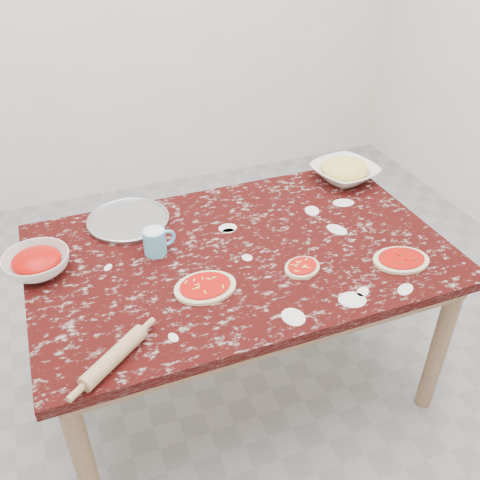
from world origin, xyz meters
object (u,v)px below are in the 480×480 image
pizza_tray (128,221)px  cheese_bowl (344,173)px  worktable (240,267)px  sauce_bowl (37,264)px  rolling_pin (114,357)px  flour_mug (156,241)px

pizza_tray → cheese_bowl: 1.04m
worktable → sauce_bowl: sauce_bowl is taller
pizza_tray → rolling_pin: rolling_pin is taller
pizza_tray → rolling_pin: bearing=-104.4°
pizza_tray → flour_mug: size_ratio=2.56×
sauce_bowl → flour_mug: (0.43, -0.04, 0.02)m
worktable → cheese_bowl: bearing=28.1°
sauce_bowl → rolling_pin: size_ratio=0.94×
worktable → sauce_bowl: 0.76m
cheese_bowl → rolling_pin: bearing=-148.4°
pizza_tray → sauce_bowl: 0.43m
worktable → flour_mug: size_ratio=12.21×
pizza_tray → sauce_bowl: (-0.38, -0.22, 0.03)m
flour_mug → cheese_bowl: bearing=14.4°
worktable → pizza_tray: bearing=135.2°
worktable → cheese_bowl: (0.67, 0.36, 0.12)m
sauce_bowl → cheese_bowl: sauce_bowl is taller
flour_mug → pizza_tray: bearing=103.0°
worktable → pizza_tray: 0.52m
sauce_bowl → flour_mug: flour_mug is taller
pizza_tray → cheese_bowl: (1.04, -0.00, 0.03)m
sauce_bowl → flour_mug: size_ratio=1.81×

